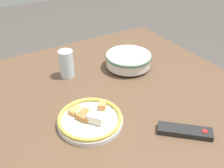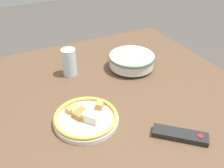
% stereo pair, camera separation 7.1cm
% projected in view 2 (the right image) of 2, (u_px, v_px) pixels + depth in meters
% --- Properties ---
extents(dining_table, '(1.14, 1.08, 0.74)m').
position_uv_depth(dining_table, '(111.00, 106.00, 1.18)').
color(dining_table, brown).
rests_on(dining_table, ground_plane).
extents(noodle_bowl, '(0.23, 0.23, 0.07)m').
position_uv_depth(noodle_bowl, '(132.00, 60.00, 1.27)').
color(noodle_bowl, silver).
rests_on(noodle_bowl, dining_table).
extents(food_plate, '(0.24, 0.24, 0.05)m').
position_uv_depth(food_plate, '(86.00, 118.00, 0.96)').
color(food_plate, white).
rests_on(food_plate, dining_table).
extents(tv_remote, '(0.17, 0.16, 0.02)m').
position_uv_depth(tv_remote, '(180.00, 135.00, 0.90)').
color(tv_remote, black).
rests_on(tv_remote, dining_table).
extents(drinking_glass, '(0.07, 0.07, 0.13)m').
position_uv_depth(drinking_glass, '(69.00, 62.00, 1.21)').
color(drinking_glass, silver).
rests_on(drinking_glass, dining_table).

